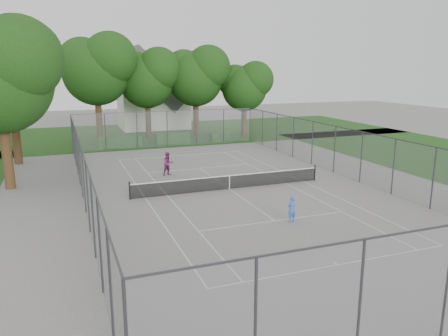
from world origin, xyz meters
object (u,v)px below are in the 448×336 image
object	(u,v)px
house	(153,96)
woman_player	(168,164)
tennis_net	(229,182)
girl_player	(292,209)

from	to	relation	value
house	woman_player	world-z (taller)	house
tennis_net	woman_player	xyz separation A→B (m)	(-2.79, 5.12, 0.34)
woman_player	girl_player	bearing A→B (deg)	-92.84
tennis_net	girl_player	distance (m)	6.85
tennis_net	girl_player	size ratio (longest dim) A/B	9.24
house	girl_player	distance (m)	37.84
house	woman_player	size ratio (longest dim) A/B	6.09
tennis_net	girl_player	world-z (taller)	girl_player
house	girl_player	world-z (taller)	house
girl_player	house	bearing A→B (deg)	-107.62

